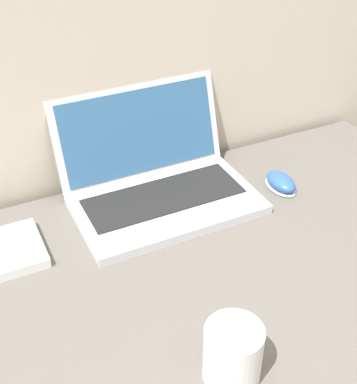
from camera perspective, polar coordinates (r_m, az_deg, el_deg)
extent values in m
cube|color=silver|center=(1.12, -1.23, -1.36)|extent=(0.38, 0.22, 0.02)
cube|color=black|center=(1.13, -1.60, -0.44)|extent=(0.33, 0.12, 0.00)
cube|color=silver|center=(1.18, -4.26, 6.49)|extent=(0.38, 0.07, 0.19)
cube|color=#2D567F|center=(1.17, -4.16, 6.45)|extent=(0.35, 0.06, 0.17)
cylinder|color=white|center=(0.80, 5.81, -16.75)|extent=(0.09, 0.09, 0.10)
cylinder|color=black|center=(0.77, 6.00, -14.73)|extent=(0.07, 0.07, 0.01)
ellipsoid|color=#B2B2B7|center=(1.21, 10.80, 0.58)|extent=(0.05, 0.09, 0.01)
ellipsoid|color=#2D569E|center=(1.21, 10.86, 1.09)|extent=(0.05, 0.09, 0.03)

